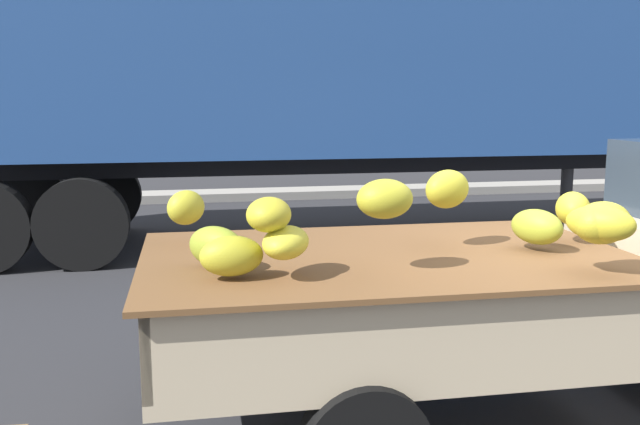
{
  "coord_description": "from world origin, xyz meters",
  "views": [
    {
      "loc": [
        -2.57,
        -3.67,
        2.0
      ],
      "look_at": [
        -1.63,
        0.99,
        1.21
      ],
      "focal_mm": 39.0,
      "sensor_mm": 36.0,
      "label": 1
    }
  ],
  "objects": [
    {
      "name": "curb_strip",
      "position": [
        0.0,
        10.09,
        0.08
      ],
      "size": [
        80.0,
        0.8,
        0.16
      ],
      "primitive_type": "cube",
      "color": "gray",
      "rests_on": "ground"
    },
    {
      "name": "ground",
      "position": [
        0.0,
        0.0,
        0.0
      ],
      "size": [
        220.0,
        220.0,
        0.0
      ],
      "primitive_type": "plane",
      "color": "#28282B"
    },
    {
      "name": "semi_trailer",
      "position": [
        -0.18,
        5.89,
        2.54
      ],
      "size": [
        12.02,
        2.71,
        3.95
      ],
      "rotation": [
        0.0,
        0.0,
        -0.01
      ],
      "color": "navy",
      "rests_on": "ground"
    }
  ]
}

